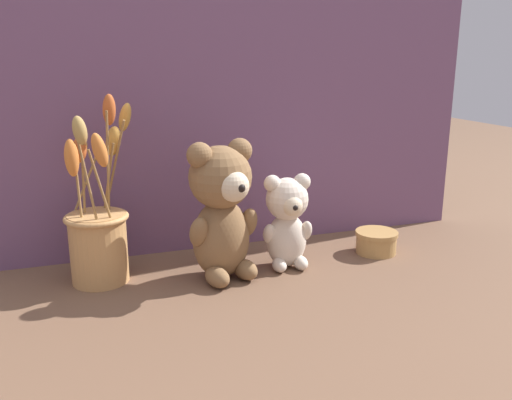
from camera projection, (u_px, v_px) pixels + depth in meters
name	position (u px, v px, depth m)	size (l,w,h in m)	color
ground_plane	(259.00, 271.00, 1.02)	(4.00, 4.00, 0.00)	brown
backdrop_wall	(232.00, 55.00, 1.07)	(1.06, 0.02, 0.79)	#704C70
teddy_bear_large	(222.00, 208.00, 0.96)	(0.14, 0.13, 0.25)	olive
teddy_bear_medium	(287.00, 219.00, 1.02)	(0.10, 0.09, 0.18)	beige
flower_vase	(98.00, 231.00, 0.95)	(0.14, 0.14, 0.33)	tan
decorative_tin_tall	(376.00, 242.00, 1.11)	(0.09, 0.09, 0.05)	tan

